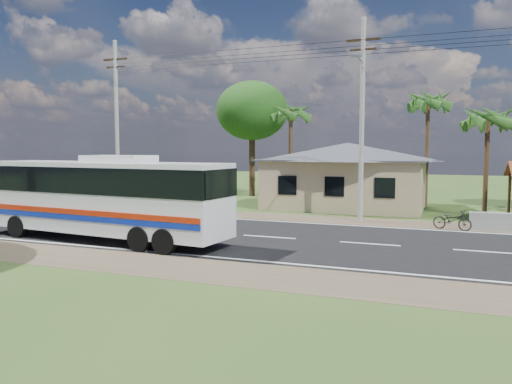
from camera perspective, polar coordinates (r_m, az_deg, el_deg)
ground at (r=22.64m, az=1.50°, el=-5.21°), size 120.00×120.00×0.00m
road at (r=22.64m, az=1.50°, el=-5.18°), size 120.00×16.00×0.03m
house at (r=34.61m, az=10.40°, el=2.65°), size 12.40×10.00×5.00m
utility_poles at (r=27.94m, az=11.34°, el=8.51°), size 32.80×2.22×11.00m
palm_near at (r=32.07m, az=25.00°, el=7.57°), size 2.80×2.80×6.70m
palm_mid at (r=36.64m, az=19.08°, el=9.66°), size 2.80×2.80×8.20m
palm_far at (r=38.82m, az=3.99°, el=8.93°), size 2.80×2.80×7.70m
tree_behind_house at (r=42.06m, az=-0.46°, el=9.23°), size 6.00×6.00×9.61m
coach_bus at (r=22.58m, az=-17.21°, el=-0.00°), size 12.17×3.62×3.72m
motorcycle at (r=26.40m, az=21.50°, el=-2.99°), size 2.02×1.30×1.00m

